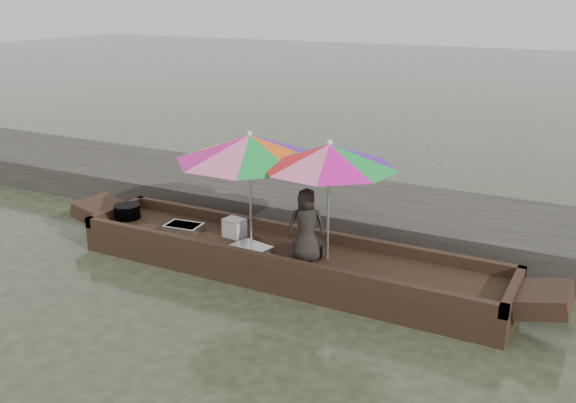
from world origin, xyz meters
The scene contains 11 objects.
water centered at (0.00, 0.00, 0.00)m, with size 80.00×80.00×0.00m, color #29301E.
dock centered at (0.00, 2.20, 0.25)m, with size 22.00×2.20×0.50m, color #2D2B26.
boat_hull centered at (0.00, 0.00, 0.17)m, with size 5.91×1.20×0.35m, color black.
cooking_pot centered at (-2.70, 0.01, 0.45)m, with size 0.39×0.39×0.21m, color black.
tray_crayfish centered at (-1.63, -0.02, 0.39)m, with size 0.51×0.35×0.09m, color silver.
tray_scallop centered at (-0.39, -0.20, 0.38)m, with size 0.51×0.35×0.06m, color silver.
charcoal_grill centered at (0.36, -0.04, 0.44)m, with size 0.38×0.38×0.18m, color black.
supply_bag centered at (-0.86, 0.12, 0.48)m, with size 0.28×0.22×0.26m, color silver.
vendor centered at (0.40, -0.17, 0.83)m, with size 0.47×0.31×0.95m, color black.
umbrella_bow centered at (-0.51, 0.00, 1.12)m, with size 1.96×1.96×1.55m, color #4F14A5, non-canonical shape.
umbrella_stern centered at (0.62, 0.00, 1.12)m, with size 1.70×1.70×1.55m, color #5414A5, non-canonical shape.
Camera 1 is at (3.74, -6.90, 3.58)m, focal length 40.00 mm.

